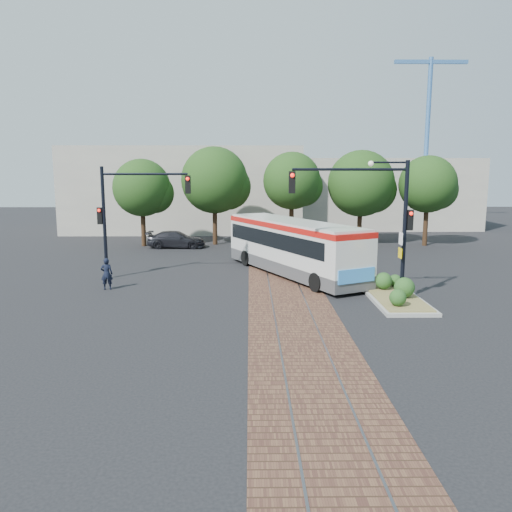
{
  "coord_description": "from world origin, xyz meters",
  "views": [
    {
      "loc": [
        -1.74,
        -22.61,
        5.71
      ],
      "look_at": [
        -1.43,
        1.71,
        1.6
      ],
      "focal_mm": 35.0,
      "sensor_mm": 36.0,
      "label": 1
    }
  ],
  "objects_px": {
    "signal_pole_main": "(377,208)",
    "signal_pole_left": "(125,207)",
    "officer": "(107,274)",
    "parked_car": "(176,239)",
    "city_bus": "(292,245)",
    "traffic_island": "(396,293)"
  },
  "relations": [
    {
      "from": "city_bus",
      "to": "parked_car",
      "type": "bearing_deg",
      "value": 101.69
    },
    {
      "from": "traffic_island",
      "to": "signal_pole_left",
      "type": "xyz_separation_m",
      "value": [
        -13.19,
        4.89,
        3.54
      ]
    },
    {
      "from": "signal_pole_main",
      "to": "signal_pole_left",
      "type": "bearing_deg",
      "value": 158.55
    },
    {
      "from": "signal_pole_main",
      "to": "parked_car",
      "type": "bearing_deg",
      "value": 125.18
    },
    {
      "from": "officer",
      "to": "signal_pole_left",
      "type": "bearing_deg",
      "value": -105.61
    },
    {
      "from": "city_bus",
      "to": "traffic_island",
      "type": "bearing_deg",
      "value": -80.67
    },
    {
      "from": "city_bus",
      "to": "signal_pole_left",
      "type": "xyz_separation_m",
      "value": [
        -8.99,
        -0.93,
        2.17
      ]
    },
    {
      "from": "city_bus",
      "to": "officer",
      "type": "xyz_separation_m",
      "value": [
        -9.38,
        -3.54,
        -0.91
      ]
    },
    {
      "from": "signal_pole_left",
      "to": "parked_car",
      "type": "xyz_separation_m",
      "value": [
        1.03,
        11.08,
        -3.23
      ]
    },
    {
      "from": "traffic_island",
      "to": "officer",
      "type": "bearing_deg",
      "value": 170.42
    },
    {
      "from": "city_bus",
      "to": "signal_pole_left",
      "type": "relative_size",
      "value": 1.87
    },
    {
      "from": "traffic_island",
      "to": "officer",
      "type": "relative_size",
      "value": 3.32
    },
    {
      "from": "signal_pole_main",
      "to": "parked_car",
      "type": "xyz_separation_m",
      "value": [
        -11.2,
        15.89,
        -3.52
      ]
    },
    {
      "from": "officer",
      "to": "parked_car",
      "type": "xyz_separation_m",
      "value": [
        1.42,
        13.68,
        -0.15
      ]
    },
    {
      "from": "officer",
      "to": "traffic_island",
      "type": "bearing_deg",
      "value": 163.27
    },
    {
      "from": "traffic_island",
      "to": "signal_pole_main",
      "type": "height_order",
      "value": "signal_pole_main"
    },
    {
      "from": "signal_pole_left",
      "to": "officer",
      "type": "relative_size",
      "value": 3.83
    },
    {
      "from": "city_bus",
      "to": "signal_pole_main",
      "type": "relative_size",
      "value": 1.87
    },
    {
      "from": "traffic_island",
      "to": "parked_car",
      "type": "distance_m",
      "value": 20.08
    },
    {
      "from": "traffic_island",
      "to": "signal_pole_main",
      "type": "distance_m",
      "value": 3.95
    },
    {
      "from": "city_bus",
      "to": "parked_car",
      "type": "relative_size",
      "value": 2.56
    },
    {
      "from": "city_bus",
      "to": "traffic_island",
      "type": "xyz_separation_m",
      "value": [
        4.2,
        -5.83,
        -1.37
      ]
    }
  ]
}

